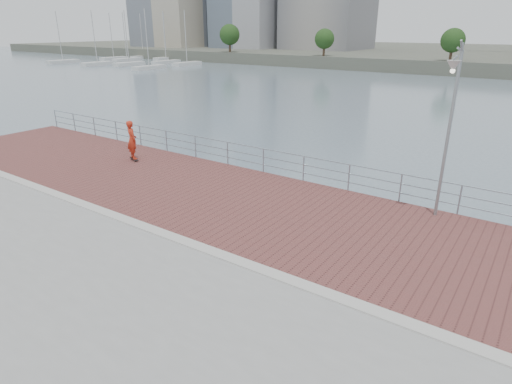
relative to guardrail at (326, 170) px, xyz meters
The scene contains 8 objects.
water 7.50m from the guardrail, 90.00° to the right, with size 400.00×400.00×0.00m, color slate.
brick_lane 3.47m from the guardrail, 90.00° to the right, with size 40.00×6.80×0.02m, color brown.
curb 7.03m from the guardrail, 90.00° to the right, with size 40.00×0.40×0.06m, color #B7B5AD.
guardrail is the anchor object (origin of this frame).
street_lamp 5.63m from the guardrail, 11.35° to the right, with size 0.40×1.18×5.54m.
skateboard 9.59m from the guardrail, 167.02° to the right, with size 0.79×0.47×0.09m.
skateboarder 9.58m from the guardrail, 167.02° to the right, with size 0.69×0.45×1.88m, color red.
marina 97.27m from the guardrail, 144.43° to the left, with size 31.61×30.29×11.59m.
Camera 1 is at (7.18, -8.29, 6.15)m, focal length 30.00 mm.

